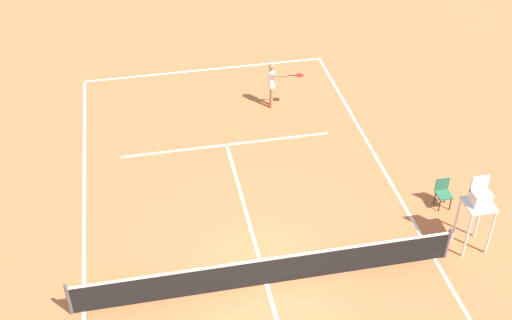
% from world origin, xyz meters
% --- Properties ---
extents(ground_plane, '(60.00, 60.00, 0.00)m').
position_xyz_m(ground_plane, '(0.00, 0.00, 0.00)').
color(ground_plane, '#C66B3D').
extents(court_lines, '(9.84, 24.13, 0.01)m').
position_xyz_m(court_lines, '(0.00, 0.00, 0.00)').
color(court_lines, white).
rests_on(court_lines, ground).
extents(tennis_net, '(10.44, 0.10, 1.07)m').
position_xyz_m(tennis_net, '(0.00, 0.00, 0.50)').
color(tennis_net, '#4C4C51').
rests_on(tennis_net, ground).
extents(player_serving, '(1.28, 0.75, 1.81)m').
position_xyz_m(player_serving, '(-2.11, -8.74, 1.09)').
color(player_serving, '#9E704C').
rests_on(player_serving, ground).
extents(tennis_ball, '(0.07, 0.07, 0.07)m').
position_xyz_m(tennis_ball, '(-0.36, -7.02, 0.03)').
color(tennis_ball, '#CCE033').
rests_on(tennis_ball, ground).
extents(umpire_chair, '(0.80, 0.80, 2.41)m').
position_xyz_m(umpire_chair, '(-6.03, -0.30, 1.61)').
color(umpire_chair, silver).
rests_on(umpire_chair, ground).
extents(courtside_chair_mid, '(0.44, 0.46, 0.95)m').
position_xyz_m(courtside_chair_mid, '(-5.99, -2.13, 0.53)').
color(courtside_chair_mid, '#262626').
rests_on(courtside_chair_mid, ground).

